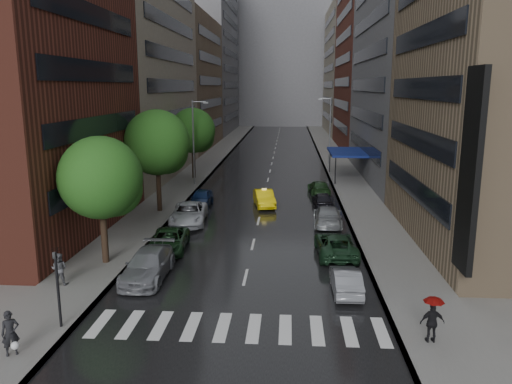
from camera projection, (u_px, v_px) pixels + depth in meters
ground at (238, 308)px, 24.19m from camera, size 220.00×220.00×0.00m
road at (273, 160)px, 72.98m from camera, size 14.00×140.00×0.01m
sidewalk_left at (212, 159)px, 73.55m from camera, size 4.00×140.00×0.15m
sidewalk_right at (335, 160)px, 72.39m from camera, size 4.00×140.00×0.15m
crosswalk at (238, 328)px, 22.22m from camera, size 13.15×2.80×0.01m
buildings_left at (181, 51)px, 79.21m from camera, size 8.00×108.00×38.00m
buildings_right at (374, 56)px, 75.43m from camera, size 8.05×109.10×36.00m
building_far at (281, 66)px, 136.02m from camera, size 40.00×14.00×32.00m
tree_near at (101, 178)px, 29.06m from camera, size 4.87×4.87×7.76m
tree_mid at (157, 143)px, 41.38m from camera, size 5.46×5.46×8.70m
tree_far at (193, 131)px, 56.71m from camera, size 5.13×5.13×8.17m
taxi at (264, 198)px, 44.56m from camera, size 2.36×4.68×1.47m
parked_cars_left at (179, 227)px, 35.47m from camera, size 3.07×22.11×1.58m
parked_cars_right at (328, 218)px, 37.84m from camera, size 2.60×28.70×1.51m
ped_bag_walker at (11, 334)px, 19.54m from camera, size 0.80×0.73×1.83m
ped_black_umbrella at (59, 263)px, 26.46m from camera, size 0.96×0.98×2.09m
ped_red_umbrella at (433, 315)px, 20.47m from camera, size 1.04×0.82×2.01m
traffic_light at (57, 282)px, 21.61m from camera, size 0.18×0.15×3.45m
street_lamp_left at (194, 141)px, 52.95m from camera, size 1.74×0.22×9.00m
street_lamp_right at (329, 129)px, 66.59m from camera, size 1.74×0.22×9.00m
awning at (347, 152)px, 57.11m from camera, size 4.00×8.00×3.12m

